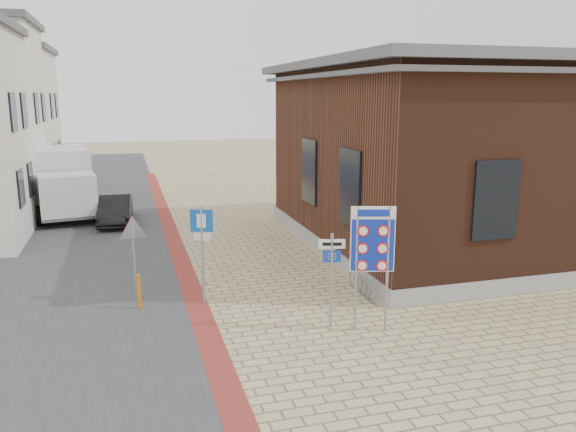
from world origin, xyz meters
TOP-DOWN VIEW (x-y plane):
  - ground at (0.00, 0.00)m, footprint 120.00×120.00m
  - road_strip at (-5.50, 15.00)m, footprint 7.00×60.00m
  - curb_strip at (-2.00, 10.00)m, footprint 0.60×40.00m
  - brick_building at (8.99, 7.00)m, footprint 13.00×13.00m
  - bike_rack at (2.65, 2.20)m, footprint 0.08×1.80m
  - sedan at (-4.20, 13.66)m, footprint 1.56×3.92m
  - box_truck at (-6.53, 16.18)m, footprint 3.30×6.29m
  - border_sign at (1.84, -0.17)m, footprint 1.02×0.34m
  - essen_sign at (1.00, 0.30)m, footprint 0.63×0.20m
  - parking_sign at (-1.80, 2.67)m, footprint 0.58×0.25m
  - yield_sign at (-3.56, 3.50)m, footprint 0.84×0.13m
  - bollard at (-3.50, 2.80)m, footprint 0.11×0.11m

SIDE VIEW (x-z plane):
  - ground at x=0.00m, z-range 0.00..0.00m
  - road_strip at x=-5.50m, z-range 0.00..0.02m
  - curb_strip at x=-2.00m, z-range 0.00..0.03m
  - bike_rack at x=2.65m, z-range -0.04..0.56m
  - bollard at x=-3.50m, z-range 0.00..0.98m
  - sedan at x=-4.20m, z-range 0.00..1.27m
  - essen_sign at x=1.00m, z-range 0.38..2.75m
  - box_truck at x=-6.53m, z-range 0.05..3.18m
  - yield_sign at x=-3.56m, z-range 0.62..2.99m
  - parking_sign at x=-1.80m, z-range 0.51..3.25m
  - border_sign at x=1.84m, z-range 0.68..3.77m
  - brick_building at x=8.99m, z-range 0.09..6.89m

